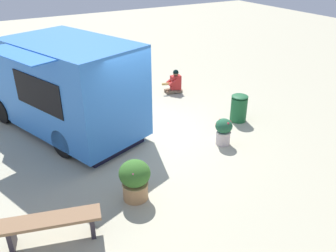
{
  "coord_description": "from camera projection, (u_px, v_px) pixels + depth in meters",
  "views": [
    {
      "loc": [
        -7.48,
        3.66,
        4.64
      ],
      "look_at": [
        -1.24,
        0.07,
        0.95
      ],
      "focal_mm": 37.71,
      "sensor_mm": 36.0,
      "label": 1
    }
  ],
  "objects": [
    {
      "name": "ground_plane",
      "position": [
        147.0,
        139.0,
        9.51
      ],
      "size": [
        40.0,
        40.0,
        0.0
      ],
      "primitive_type": "plane",
      "color": "#B8B193"
    },
    {
      "name": "food_truck",
      "position": [
        60.0,
        86.0,
        9.55
      ],
      "size": [
        5.42,
        3.65,
        2.57
      ],
      "color": "#3377D2",
      "rests_on": "ground_plane"
    },
    {
      "name": "person_customer",
      "position": [
        175.0,
        84.0,
        12.41
      ],
      "size": [
        0.5,
        0.79,
        0.82
      ],
      "color": "brown",
      "rests_on": "ground_plane"
    },
    {
      "name": "planter_flowering_far",
      "position": [
        135.0,
        179.0,
        7.07
      ],
      "size": [
        0.64,
        0.64,
        0.88
      ],
      "color": "#AF7E50",
      "rests_on": "ground_plane"
    },
    {
      "name": "planter_flowering_side",
      "position": [
        224.0,
        131.0,
        9.1
      ],
      "size": [
        0.44,
        0.44,
        0.71
      ],
      "color": "beige",
      "rests_on": "ground_plane"
    },
    {
      "name": "plaza_bench",
      "position": [
        52.0,
        224.0,
        6.08
      ],
      "size": [
        0.84,
        1.74,
        0.49
      ],
      "color": "#8F6949",
      "rests_on": "ground_plane"
    },
    {
      "name": "trash_bin",
      "position": [
        239.0,
        108.0,
        10.33
      ],
      "size": [
        0.48,
        0.48,
        0.82
      ],
      "color": "#1C5C2F",
      "rests_on": "ground_plane"
    }
  ]
}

